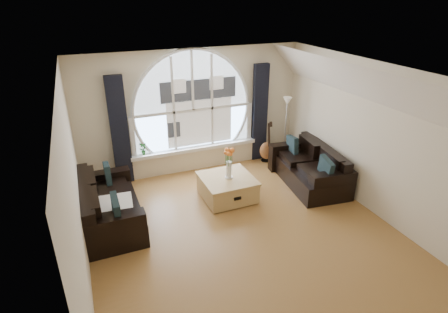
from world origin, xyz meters
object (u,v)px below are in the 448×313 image
(coffee_chest, at_px, (227,187))
(sofa_left, at_px, (110,204))
(sofa_right, at_px, (309,167))
(vase_flowers, at_px, (229,160))
(guitar, at_px, (267,142))
(potted_plant, at_px, (143,148))
(floor_lamp, at_px, (285,131))

(coffee_chest, bearing_deg, sofa_left, -179.26)
(sofa_right, xyz_separation_m, vase_flowers, (-1.79, 0.09, 0.44))
(guitar, bearing_deg, coffee_chest, -131.68)
(coffee_chest, relative_size, potted_plant, 3.39)
(coffee_chest, distance_m, floor_lamp, 2.20)
(sofa_right, height_order, vase_flowers, vase_flowers)
(sofa_right, distance_m, coffee_chest, 1.82)
(sofa_right, distance_m, floor_lamp, 1.19)
(sofa_left, bearing_deg, guitar, 17.47)
(guitar, xyz_separation_m, potted_plant, (-2.85, 0.31, 0.17))
(potted_plant, bearing_deg, guitar, -6.16)
(guitar, bearing_deg, floor_lamp, -11.12)
(coffee_chest, distance_m, potted_plant, 2.04)
(coffee_chest, relative_size, guitar, 0.94)
(floor_lamp, bearing_deg, potted_plant, 171.96)
(vase_flowers, relative_size, guitar, 0.66)
(guitar, relative_size, potted_plant, 3.61)
(coffee_chest, bearing_deg, sofa_right, -4.15)
(coffee_chest, xyz_separation_m, potted_plant, (-1.35, 1.47, 0.45))
(sofa_right, bearing_deg, vase_flowers, -175.88)
(sofa_left, height_order, coffee_chest, sofa_left)
(sofa_left, relative_size, potted_plant, 6.34)
(vase_flowers, height_order, floor_lamp, floor_lamp)
(sofa_right, relative_size, potted_plant, 6.21)
(floor_lamp, bearing_deg, sofa_left, -165.33)
(floor_lamp, bearing_deg, guitar, 158.26)
(coffee_chest, height_order, floor_lamp, floor_lamp)
(sofa_left, relative_size, coffee_chest, 1.87)
(sofa_right, xyz_separation_m, guitar, (-0.31, 1.27, 0.13))
(vase_flowers, bearing_deg, potted_plant, 132.56)
(sofa_right, bearing_deg, sofa_left, -173.84)
(floor_lamp, relative_size, guitar, 1.51)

